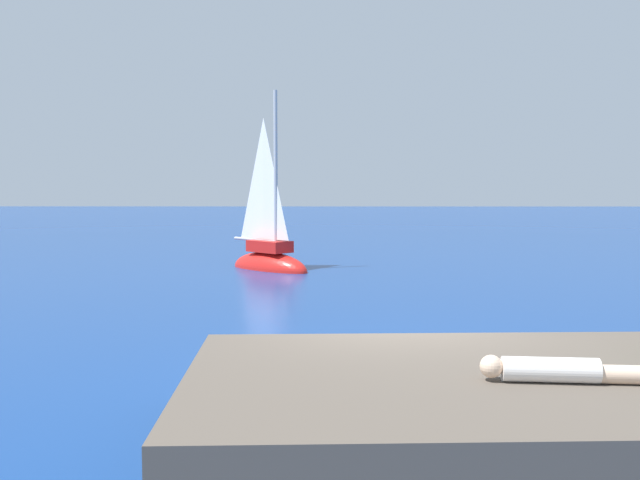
% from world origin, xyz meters
% --- Properties ---
extents(ground_plane, '(160.00, 160.00, 0.00)m').
position_xyz_m(ground_plane, '(0.00, 0.00, 0.00)').
color(ground_plane, navy).
extents(shore_ledge, '(7.54, 4.08, 0.84)m').
position_xyz_m(shore_ledge, '(1.34, -2.66, 0.42)').
color(shore_ledge, brown).
rests_on(shore_ledge, ground).
extents(boulder_seaward, '(1.06, 1.28, 0.89)m').
position_xyz_m(boulder_seaward, '(2.00, -0.75, 0.00)').
color(boulder_seaward, brown).
rests_on(boulder_seaward, ground).
extents(boulder_inland, '(1.70, 1.58, 0.95)m').
position_xyz_m(boulder_inland, '(-0.08, -0.98, 0.00)').
color(boulder_inland, brown).
rests_on(boulder_inland, ground).
extents(sailboat_near, '(3.14, 3.07, 6.23)m').
position_xyz_m(sailboat_near, '(-2.78, 12.92, 0.34)').
color(sailboat_near, red).
rests_on(sailboat_near, ground).
extents(person_sunbather, '(1.76, 0.34, 0.25)m').
position_xyz_m(person_sunbather, '(1.30, -3.03, 0.95)').
color(person_sunbather, white).
rests_on(person_sunbather, shore_ledge).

